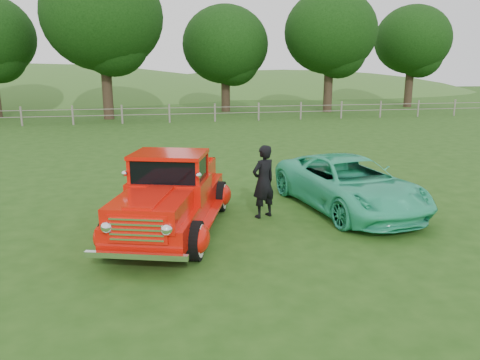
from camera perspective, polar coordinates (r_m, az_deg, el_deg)
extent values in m
plane|color=#204713|center=(9.74, -0.22, -7.69)|extent=(140.00, 140.00, 0.00)
ellipsoid|color=#3A6625|center=(69.33, -25.47, 5.27)|extent=(84.00, 60.00, 18.00)
ellipsoid|color=#3A6625|center=(74.54, 5.17, 7.87)|extent=(72.00, 52.00, 14.00)
cube|color=gray|center=(31.08, -8.60, 7.95)|extent=(48.00, 0.04, 0.04)
cube|color=gray|center=(31.05, -8.63, 8.68)|extent=(48.00, 0.04, 0.04)
cylinder|color=#312418|center=(33.97, -15.92, 11.22)|extent=(0.70, 0.70, 4.84)
ellipsoid|color=black|center=(34.11, -16.42, 18.61)|extent=(8.00, 8.00, 7.20)
cylinder|color=#312418|center=(38.54, -1.77, 11.13)|extent=(0.70, 0.70, 3.74)
ellipsoid|color=black|center=(38.54, -1.80, 16.18)|extent=(6.80, 6.80, 6.12)
cylinder|color=#312418|center=(38.86, 10.71, 11.41)|extent=(0.70, 0.70, 4.40)
ellipsoid|color=black|center=(38.93, 10.98, 17.30)|extent=(7.20, 7.20, 6.48)
cylinder|color=#312418|center=(45.64, 19.91, 11.00)|extent=(0.70, 0.70, 4.18)
ellipsoid|color=black|center=(45.68, 20.31, 15.76)|extent=(6.60, 6.60, 5.94)
cylinder|color=black|center=(9.31, -15.62, -6.74)|extent=(0.47, 0.80, 0.76)
cylinder|color=black|center=(8.84, -5.49, -7.38)|extent=(0.47, 0.80, 0.76)
cylinder|color=black|center=(12.10, -10.24, -1.74)|extent=(0.47, 0.80, 0.76)
cylinder|color=black|center=(11.74, -2.44, -2.01)|extent=(0.47, 0.80, 0.76)
cube|color=red|center=(10.39, -8.28, -3.08)|extent=(2.92, 4.86, 0.44)
ellipsoid|color=red|center=(9.32, -16.03, -6.48)|extent=(0.63, 0.84, 0.54)
ellipsoid|color=red|center=(8.82, -5.05, -7.16)|extent=(0.63, 0.84, 0.54)
ellipsoid|color=red|center=(12.11, -10.57, -1.55)|extent=(0.63, 0.84, 0.54)
ellipsoid|color=red|center=(11.72, -2.11, -1.83)|extent=(0.63, 0.84, 0.54)
cube|color=red|center=(8.85, -10.86, -3.51)|extent=(1.76, 1.94, 0.42)
cube|color=red|center=(10.19, -8.50, -1.03)|extent=(1.94, 1.78, 0.44)
cube|color=black|center=(10.08, -8.59, 1.56)|extent=(1.72, 1.52, 0.50)
cube|color=red|center=(10.03, -8.65, 3.12)|extent=(1.83, 1.63, 0.08)
cube|color=red|center=(11.57, -6.69, 0.58)|extent=(1.73, 2.22, 0.45)
cube|color=white|center=(8.16, -12.47, -5.96)|extent=(1.04, 0.43, 0.50)
cube|color=white|center=(8.23, -12.54, -9.02)|extent=(1.75, 0.66, 0.10)
cube|color=white|center=(12.70, -5.55, -0.66)|extent=(1.66, 0.63, 0.10)
imported|color=#30C28E|center=(12.14, 13.11, -0.44)|extent=(2.83, 5.05, 1.33)
imported|color=black|center=(11.15, 2.88, -0.19)|extent=(0.76, 0.65, 1.76)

